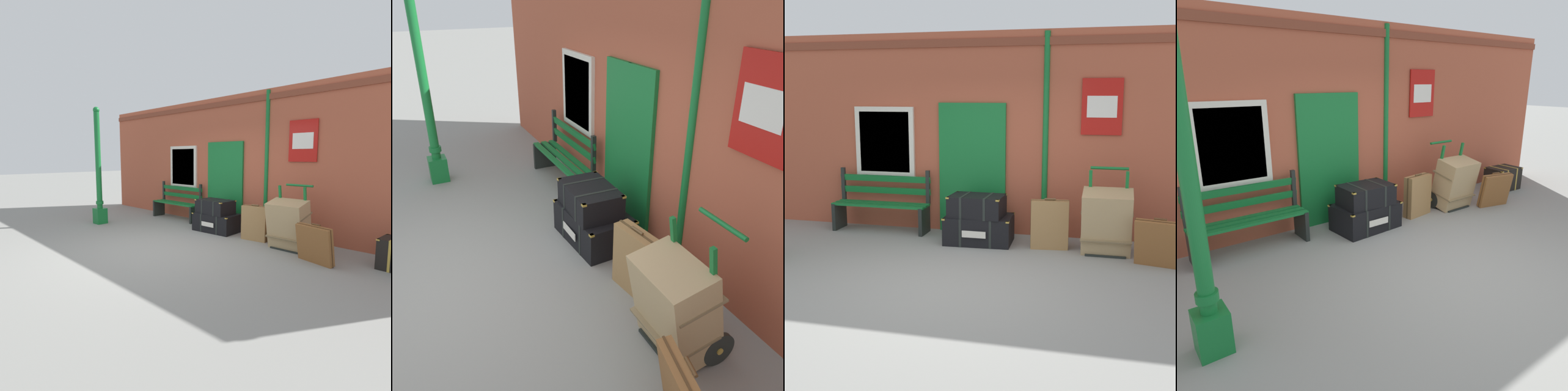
# 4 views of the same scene
# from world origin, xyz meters

# --- Properties ---
(ground_plane) EXTENTS (60.00, 60.00, 0.00)m
(ground_plane) POSITION_xyz_m (0.00, 0.00, 0.00)
(ground_plane) COLOR gray
(brick_facade) EXTENTS (10.40, 0.35, 3.20)m
(brick_facade) POSITION_xyz_m (-0.02, 2.60, 1.60)
(brick_facade) COLOR #AD5138
(brick_facade) RESTS_ON ground
(platform_bench) EXTENTS (1.60, 0.43, 1.01)m
(platform_bench) POSITION_xyz_m (-1.86, 2.16, 0.44)
(platform_bench) COLOR #146B2D
(platform_bench) RESTS_ON ground
(steamer_trunk_base) EXTENTS (1.04, 0.71, 0.43)m
(steamer_trunk_base) POSITION_xyz_m (-0.11, 1.82, 0.21)
(steamer_trunk_base) COLOR black
(steamer_trunk_base) RESTS_ON ground
(steamer_trunk_middle) EXTENTS (0.82, 0.57, 0.33)m
(steamer_trunk_middle) POSITION_xyz_m (-0.14, 1.78, 0.58)
(steamer_trunk_middle) COLOR black
(steamer_trunk_middle) RESTS_ON steamer_trunk_base
(porters_trolley) EXTENTS (0.71, 0.57, 1.20)m
(porters_trolley) POSITION_xyz_m (1.78, 1.82, 0.27)
(porters_trolley) COLOR black
(porters_trolley) RESTS_ON ground
(large_brown_trunk) EXTENTS (0.70, 0.61, 0.95)m
(large_brown_trunk) POSITION_xyz_m (1.78, 1.65, 0.48)
(large_brown_trunk) COLOR tan
(large_brown_trunk) RESTS_ON ground
(suitcase_charcoal) EXTENTS (0.56, 0.25, 0.76)m
(suitcase_charcoal) POSITION_xyz_m (0.97, 1.76, 0.36)
(suitcase_charcoal) COLOR olive
(suitcase_charcoal) RESTS_ON ground
(suitcase_cream) EXTENTS (0.65, 0.37, 0.65)m
(suitcase_cream) POSITION_xyz_m (2.46, 1.24, 0.32)
(suitcase_cream) COLOR brown
(suitcase_cream) RESTS_ON ground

